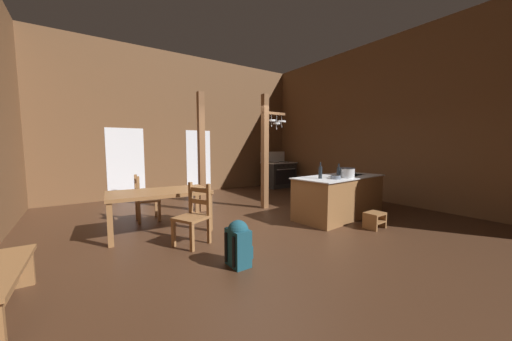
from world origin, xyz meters
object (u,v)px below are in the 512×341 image
at_px(ladderback_chair_near_window, 145,199).
at_px(bottle_tall_on_counter, 320,172).
at_px(step_stool, 375,219).
at_px(backpack, 238,242).
at_px(mixing_bowl_on_counter, 336,177).
at_px(bottle_short_on_counter, 339,172).
at_px(stockpot_on_counter, 347,173).
at_px(ladderback_chair_by_post, 194,216).
at_px(dining_table, 160,196).
at_px(stove_range, 279,174).
at_px(kitchen_island, 339,197).

height_order(ladderback_chair_near_window, bottle_tall_on_counter, bottle_tall_on_counter).
xyz_separation_m(step_stool, backpack, (-2.89, 0.10, 0.14)).
relative_size(mixing_bowl_on_counter, bottle_short_on_counter, 0.67).
bearing_deg(stockpot_on_counter, step_stool, -93.03).
height_order(ladderback_chair_by_post, mixing_bowl_on_counter, mixing_bowl_on_counter).
bearing_deg(ladderback_chair_near_window, mixing_bowl_on_counter, -36.05).
xyz_separation_m(dining_table, bottle_tall_on_counter, (2.84, -1.18, 0.37)).
distance_m(mixing_bowl_on_counter, bottle_tall_on_counter, 0.31).
bearing_deg(mixing_bowl_on_counter, bottle_short_on_counter, 25.10).
bearing_deg(stockpot_on_counter, dining_table, 157.74).
bearing_deg(stockpot_on_counter, ladderback_chair_by_post, 171.26).
height_order(stove_range, mixing_bowl_on_counter, stove_range).
relative_size(ladderback_chair_near_window, bottle_tall_on_counter, 2.90).
height_order(stockpot_on_counter, bottle_short_on_counter, bottle_short_on_counter).
distance_m(kitchen_island, mixing_bowl_on_counter, 0.71).
bearing_deg(kitchen_island, stockpot_on_counter, -106.88).
xyz_separation_m(dining_table, bottle_short_on_counter, (3.24, -1.31, 0.35)).
relative_size(step_stool, stockpot_on_counter, 1.02).
height_order(dining_table, mixing_bowl_on_counter, mixing_bowl_on_counter).
distance_m(ladderback_chair_near_window, ladderback_chair_by_post, 1.82).
xyz_separation_m(kitchen_island, dining_table, (-3.48, 1.14, 0.21)).
height_order(ladderback_chair_near_window, bottle_short_on_counter, bottle_short_on_counter).
height_order(ladderback_chair_near_window, backpack, ladderback_chair_near_window).
bearing_deg(ladderback_chair_by_post, bottle_tall_on_counter, -5.99).
bearing_deg(ladderback_chair_by_post, backpack, -79.20).
bearing_deg(ladderback_chair_by_post, step_stool, -20.25).
xyz_separation_m(ladderback_chair_near_window, mixing_bowl_on_counter, (3.12, -2.27, 0.47)).
bearing_deg(stove_range, bottle_short_on_counter, -113.25).
relative_size(dining_table, ladderback_chair_near_window, 1.86).
relative_size(kitchen_island, stockpot_on_counter, 6.18).
xyz_separation_m(kitchen_island, backpack, (-3.00, -0.81, -0.13)).
height_order(step_stool, backpack, backpack).
distance_m(kitchen_island, ladderback_chair_by_post, 3.21).
xyz_separation_m(stove_range, dining_table, (-5.01, -2.82, 0.17)).
relative_size(stove_range, bottle_short_on_counter, 4.52).
distance_m(backpack, mixing_bowl_on_counter, 2.68).
distance_m(ladderback_chair_near_window, stockpot_on_counter, 4.20).
distance_m(backpack, bottle_short_on_counter, 2.91).
distance_m(dining_table, ladderback_chair_near_window, 0.89).
bearing_deg(ladderback_chair_near_window, dining_table, -84.33).
bearing_deg(stockpot_on_counter, ladderback_chair_near_window, 147.09).
xyz_separation_m(step_stool, ladderback_chair_near_window, (-3.46, 2.92, 0.27)).
distance_m(ladderback_chair_by_post, mixing_bowl_on_counter, 2.83).
height_order(stockpot_on_counter, bottle_tall_on_counter, bottle_tall_on_counter).
distance_m(step_stool, backpack, 2.90).
bearing_deg(bottle_tall_on_counter, kitchen_island, 3.39).
height_order(stove_range, dining_table, stove_range).
bearing_deg(stockpot_on_counter, stove_range, 69.16).
bearing_deg(bottle_short_on_counter, ladderback_chair_near_window, 146.83).
height_order(backpack, stockpot_on_counter, stockpot_on_counter).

